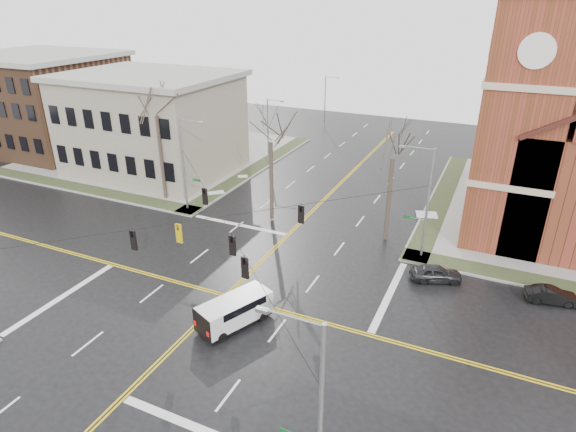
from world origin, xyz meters
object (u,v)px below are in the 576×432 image
at_px(parked_car_a, 436,273).
at_px(streetlight_north_b, 326,100).
at_px(signal_pole_se, 316,413).
at_px(streetlight_north_a, 269,129).
at_px(cargo_van, 237,309).
at_px(tree_nw_far, 156,110).
at_px(parked_car_b, 552,295).
at_px(tree_nw_near, 271,137).
at_px(signal_pole_nw, 185,162).
at_px(signal_pole_ne, 426,200).
at_px(tree_ne, 393,153).

bearing_deg(parked_car_a, streetlight_north_b, 9.65).
height_order(signal_pole_se, streetlight_north_a, signal_pole_se).
relative_size(streetlight_north_a, cargo_van, 1.50).
bearing_deg(tree_nw_far, parked_car_a, -9.12).
xyz_separation_m(parked_car_b, tree_nw_near, (-23.62, 4.09, 7.50)).
bearing_deg(signal_pole_se, signal_pole_nw, 134.55).
height_order(signal_pole_ne, streetlight_north_b, signal_pole_ne).
xyz_separation_m(signal_pole_ne, cargo_van, (-8.99, -13.86, -3.83)).
bearing_deg(streetlight_north_b, tree_nw_far, -97.37).
bearing_deg(tree_ne, cargo_van, -110.13).
bearing_deg(parked_car_b, tree_ne, 57.92).
relative_size(signal_pole_se, cargo_van, 1.69).
bearing_deg(signal_pole_ne, signal_pole_se, -90.00).
relative_size(streetlight_north_a, tree_nw_far, 0.62).
relative_size(parked_car_a, tree_ne, 0.34).
height_order(signal_pole_nw, parked_car_a, signal_pole_nw).
distance_m(signal_pole_se, parked_car_a, 20.31).
bearing_deg(tree_nw_far, signal_pole_se, -42.51).
height_order(signal_pole_ne, parked_car_b, signal_pole_ne).
distance_m(streetlight_north_a, tree_ne, 24.04).
distance_m(signal_pole_se, tree_nw_far, 36.25).
bearing_deg(cargo_van, parked_car_b, 54.59).
relative_size(tree_nw_near, tree_ne, 1.02).
xyz_separation_m(signal_pole_se, parked_car_b, (9.56, 20.21, -4.38)).
bearing_deg(signal_pole_nw, streetlight_north_a, 87.68).
distance_m(signal_pole_nw, tree_nw_near, 9.22).
distance_m(parked_car_a, tree_ne, 10.18).
bearing_deg(streetlight_north_a, signal_pole_se, -60.91).
relative_size(signal_pole_ne, streetlight_north_b, 1.12).
relative_size(streetlight_north_b, tree_nw_far, 0.62).
bearing_deg(tree_nw_far, signal_pole_ne, -2.84).
distance_m(signal_pole_nw, signal_pole_se, 32.28).
xyz_separation_m(cargo_van, tree_ne, (5.74, 15.67, 6.76)).
bearing_deg(parked_car_a, tree_nw_near, 52.81).
bearing_deg(signal_pole_se, parked_car_b, 64.69).
height_order(streetlight_north_a, streetlight_north_b, same).
bearing_deg(tree_ne, signal_pole_nw, -174.66).
bearing_deg(signal_pole_se, streetlight_north_b, 110.27).
height_order(tree_nw_near, tree_ne, tree_nw_near).
distance_m(cargo_van, tree_nw_near, 17.42).
relative_size(streetlight_north_b, cargo_van, 1.50).
bearing_deg(streetlight_north_a, tree_ne, -38.11).
height_order(signal_pole_nw, streetlight_north_b, signal_pole_nw).
height_order(signal_pole_ne, tree_nw_near, tree_nw_near).
bearing_deg(streetlight_north_a, signal_pole_nw, -92.32).
bearing_deg(tree_nw_near, signal_pole_se, -59.94).
bearing_deg(tree_nw_far, tree_nw_near, -0.08).
relative_size(signal_pole_nw, parked_car_b, 2.62).
height_order(signal_pole_ne, parked_car_a, signal_pole_ne).
relative_size(signal_pole_nw, cargo_van, 1.69).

